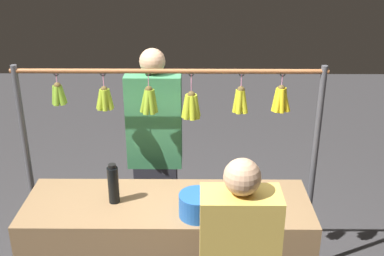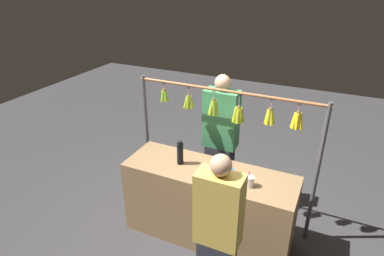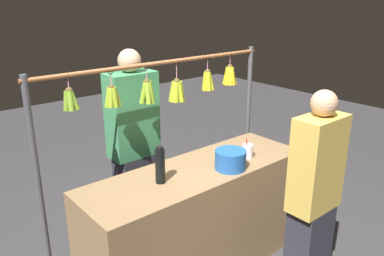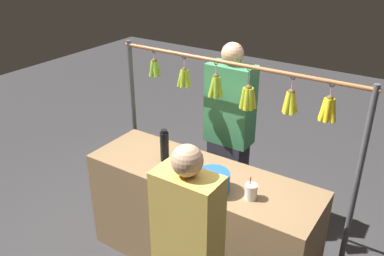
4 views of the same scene
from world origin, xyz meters
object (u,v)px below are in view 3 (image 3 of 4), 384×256
at_px(blue_bucket, 230,160).
at_px(water_bottle, 160,165).
at_px(customer_person, 313,204).
at_px(drink_cup, 248,151).
at_px(vendor_person, 134,151).

bearing_deg(blue_bucket, water_bottle, -15.91).
relative_size(blue_bucket, customer_person, 0.15).
xyz_separation_m(drink_cup, customer_person, (0.07, 0.68, -0.16)).
height_order(blue_bucket, vendor_person, vendor_person).
bearing_deg(blue_bucket, drink_cup, -166.39).
bearing_deg(customer_person, drink_cup, -96.07).
relative_size(blue_bucket, drink_cup, 1.45).
bearing_deg(vendor_person, drink_cup, 127.54).
bearing_deg(water_bottle, drink_cup, 173.61).
relative_size(blue_bucket, vendor_person, 0.14).
height_order(water_bottle, vendor_person, vendor_person).
bearing_deg(drink_cup, customer_person, 83.93).
xyz_separation_m(vendor_person, customer_person, (-0.53, 1.46, -0.08)).
bearing_deg(blue_bucket, customer_person, 107.57).
relative_size(water_bottle, vendor_person, 0.16).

